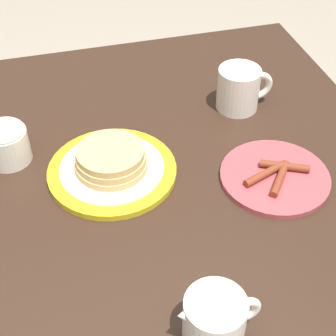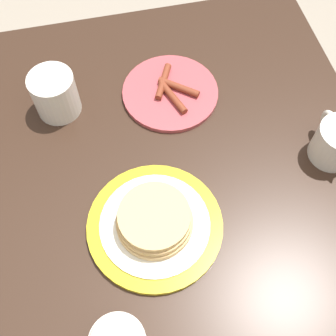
% 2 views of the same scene
% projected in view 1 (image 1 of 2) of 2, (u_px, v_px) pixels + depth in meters
% --- Properties ---
extents(dining_table, '(1.19, 0.91, 0.74)m').
position_uv_depth(dining_table, '(88.00, 223.00, 1.02)').
color(dining_table, '#332116').
rests_on(dining_table, ground_plane).
extents(pancake_plate, '(0.23, 0.23, 0.06)m').
position_uv_depth(pancake_plate, '(112.00, 165.00, 0.92)').
color(pancake_plate, gold).
rests_on(pancake_plate, dining_table).
extents(side_plate_bacon, '(0.20, 0.20, 0.02)m').
position_uv_depth(side_plate_bacon, '(275.00, 176.00, 0.92)').
color(side_plate_bacon, '#B2474C').
rests_on(side_plate_bacon, dining_table).
extents(coffee_mug, '(0.12, 0.09, 0.09)m').
position_uv_depth(coffee_mug, '(240.00, 88.00, 1.06)').
color(coffee_mug, silver).
rests_on(coffee_mug, dining_table).
extents(creamer_pitcher, '(0.12, 0.08, 0.09)m').
position_uv_depth(creamer_pitcher, '(214.00, 319.00, 0.67)').
color(creamer_pitcher, silver).
rests_on(creamer_pitcher, dining_table).
extents(sugar_bowl, '(0.08, 0.08, 0.09)m').
position_uv_depth(sugar_bowl, '(6.00, 142.00, 0.94)').
color(sugar_bowl, silver).
rests_on(sugar_bowl, dining_table).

